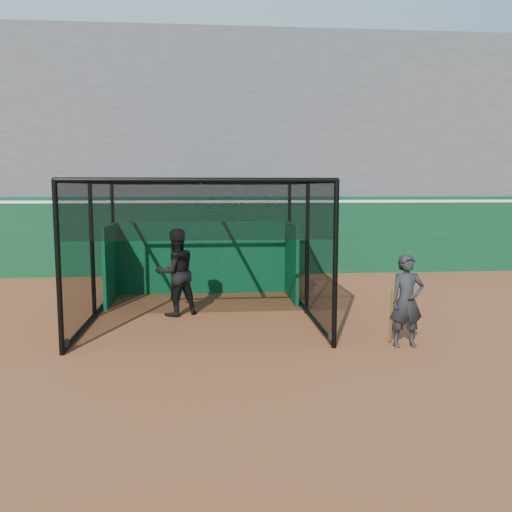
{
  "coord_description": "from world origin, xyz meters",
  "views": [
    {
      "loc": [
        -0.56,
        -8.95,
        2.79
      ],
      "look_at": [
        0.42,
        2.0,
        1.4
      ],
      "focal_mm": 38.0,
      "sensor_mm": 36.0,
      "label": 1
    }
  ],
  "objects": [
    {
      "name": "ground",
      "position": [
        0.0,
        0.0,
        0.0
      ],
      "size": [
        120.0,
        120.0,
        0.0
      ],
      "primitive_type": "plane",
      "color": "brown",
      "rests_on": "ground"
    },
    {
      "name": "outfield_wall",
      "position": [
        0.0,
        8.5,
        1.29
      ],
      "size": [
        50.0,
        0.5,
        2.5
      ],
      "color": "#0A381D",
      "rests_on": "ground"
    },
    {
      "name": "grandstand",
      "position": [
        0.0,
        12.27,
        4.48
      ],
      "size": [
        50.0,
        7.85,
        8.95
      ],
      "color": "#4C4C4F",
      "rests_on": "ground"
    },
    {
      "name": "batting_cage",
      "position": [
        -0.7,
        2.78,
        1.45
      ],
      "size": [
        4.73,
        5.4,
        2.91
      ],
      "color": "black",
      "rests_on": "ground"
    },
    {
      "name": "batter",
      "position": [
        -1.27,
        2.84,
        0.95
      ],
      "size": [
        1.16,
        1.08,
        1.91
      ],
      "primitive_type": "imported",
      "rotation": [
        0.0,
        0.0,
        3.64
      ],
      "color": "black",
      "rests_on": "ground"
    },
    {
      "name": "on_deck_player",
      "position": [
        2.9,
        0.09,
        0.82
      ],
      "size": [
        0.63,
        0.44,
        1.64
      ],
      "color": "black",
      "rests_on": "ground"
    }
  ]
}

